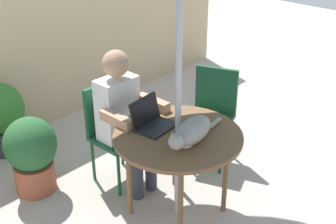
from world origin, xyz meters
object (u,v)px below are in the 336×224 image
object	(u,v)px
patio_table	(178,142)
person_seated	(123,114)
chair_occupied	(112,125)
potted_plant_corner	(3,116)
potted_plant_by_chair	(31,152)
laptop	(150,119)
chair_empty	(213,108)
cat	(191,132)

from	to	relation	value
patio_table	person_seated	size ratio (longest dim) A/B	0.79
chair_occupied	potted_plant_corner	bearing A→B (deg)	111.87
chair_occupied	potted_plant_by_chair	bearing A→B (deg)	150.31
laptop	chair_occupied	bearing A→B (deg)	84.71
potted_plant_by_chair	potted_plant_corner	size ratio (longest dim) A/B	0.96
potted_plant_corner	chair_occupied	bearing A→B (deg)	-68.13
chair_empty	potted_plant_by_chair	world-z (taller)	chair_empty
laptop	cat	size ratio (longest dim) A/B	0.50
chair_occupied	person_seated	world-z (taller)	person_seated
patio_table	potted_plant_by_chair	xyz separation A→B (m)	(-0.60, 1.10, -0.29)
chair_empty	laptop	xyz separation A→B (m)	(-0.90, -0.09, 0.27)
chair_occupied	potted_plant_corner	xyz separation A→B (m)	(-0.44, 1.10, -0.13)
cat	potted_plant_corner	xyz separation A→B (m)	(-0.42, 2.00, -0.42)
potted_plant_by_chair	chair_occupied	bearing A→B (deg)	-29.69
person_seated	cat	distance (m)	0.76
chair_empty	laptop	distance (m)	0.95
person_seated	potted_plant_by_chair	size ratio (longest dim) A/B	1.78
laptop	cat	world-z (taller)	laptop
cat	potted_plant_corner	distance (m)	2.09
chair_empty	potted_plant_by_chair	bearing A→B (deg)	151.95
chair_empty	potted_plant_by_chair	xyz separation A→B (m)	(-1.46, 0.78, -0.14)
person_seated	potted_plant_by_chair	bearing A→B (deg)	140.27
laptop	potted_plant_corner	world-z (taller)	laptop
chair_empty	cat	size ratio (longest dim) A/B	1.36
chair_occupied	cat	distance (m)	0.95
person_seated	patio_table	bearing A→B (deg)	-90.00
person_seated	cat	xyz separation A→B (m)	(-0.02, -0.75, 0.12)
patio_table	potted_plant_by_chair	size ratio (longest dim) A/B	1.41
person_seated	potted_plant_corner	xyz separation A→B (m)	(-0.44, 1.25, -0.30)
chair_occupied	patio_table	bearing A→B (deg)	-90.00
patio_table	chair_occupied	world-z (taller)	chair_occupied
patio_table	laptop	distance (m)	0.27
patio_table	cat	size ratio (longest dim) A/B	1.49
laptop	potted_plant_corner	xyz separation A→B (m)	(-0.39, 1.62, -0.40)
cat	person_seated	bearing A→B (deg)	88.17
potted_plant_by_chair	potted_plant_corner	world-z (taller)	potted_plant_corner
chair_empty	cat	world-z (taller)	cat
chair_empty	potted_plant_corner	bearing A→B (deg)	130.26
potted_plant_by_chair	laptop	bearing A→B (deg)	-57.29
laptop	patio_table	bearing A→B (deg)	-78.61
cat	patio_table	bearing A→B (deg)	80.73
chair_empty	potted_plant_by_chair	distance (m)	1.66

